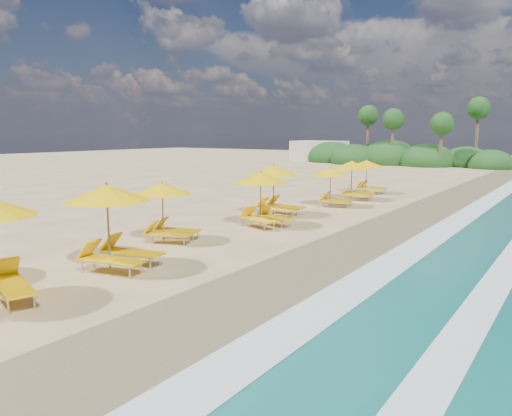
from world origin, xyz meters
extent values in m
plane|color=#D3BA7B|center=(0.00, 0.00, 0.00)|extent=(160.00, 160.00, 0.00)
cube|color=olive|center=(4.00, 0.00, 0.01)|extent=(4.00, 160.00, 0.01)
cube|color=white|center=(5.50, 0.00, 0.03)|extent=(1.20, 160.00, 0.01)
cube|color=white|center=(8.50, 0.00, 0.02)|extent=(0.80, 160.00, 0.01)
cylinder|color=olive|center=(-1.37, -5.78, 1.24)|extent=(0.06, 0.06, 2.48)
cone|color=#FFC405|center=(-1.37, -5.78, 2.27)|extent=(3.04, 3.04, 0.50)
sphere|color=olive|center=(-1.37, -5.78, 2.55)|extent=(0.09, 0.09, 0.09)
cylinder|color=olive|center=(-2.71, -2.21, 1.08)|extent=(0.05, 0.05, 2.16)
cone|color=#FFC405|center=(-2.71, -2.21, 1.97)|extent=(2.84, 2.84, 0.43)
sphere|color=olive|center=(-2.71, -2.21, 2.21)|extent=(0.08, 0.08, 0.08)
cylinder|color=olive|center=(-1.39, 2.38, 1.15)|extent=(0.06, 0.06, 2.30)
cone|color=#FFC405|center=(-1.39, 2.38, 2.10)|extent=(2.98, 2.98, 0.46)
sphere|color=olive|center=(-1.39, 2.38, 2.36)|extent=(0.08, 0.08, 0.08)
cylinder|color=olive|center=(-2.44, 5.06, 1.20)|extent=(0.06, 0.06, 2.40)
cone|color=#FFC405|center=(-2.44, 5.06, 2.19)|extent=(2.50, 2.50, 0.48)
sphere|color=olive|center=(-2.44, 5.06, 2.46)|extent=(0.09, 0.09, 0.09)
cylinder|color=olive|center=(-1.40, 9.24, 1.04)|extent=(0.05, 0.05, 2.08)
cone|color=#FFC405|center=(-1.40, 9.24, 1.90)|extent=(2.59, 2.59, 0.42)
sphere|color=olive|center=(-1.40, 9.24, 2.13)|extent=(0.07, 0.07, 0.07)
cylinder|color=olive|center=(-1.54, 12.42, 1.14)|extent=(0.06, 0.06, 2.28)
cone|color=#FFC405|center=(-1.54, 12.42, 2.09)|extent=(2.93, 2.93, 0.46)
sphere|color=olive|center=(-1.54, 12.42, 2.34)|extent=(0.08, 0.08, 0.08)
cylinder|color=olive|center=(-1.97, 15.84, 1.08)|extent=(0.05, 0.05, 2.17)
cone|color=#FFC405|center=(-1.97, 15.84, 1.99)|extent=(2.33, 2.33, 0.44)
sphere|color=olive|center=(-1.97, 15.84, 2.23)|extent=(0.08, 0.08, 0.08)
ellipsoid|color=#163D14|center=(-6.00, 45.00, 0.62)|extent=(6.40, 6.40, 4.16)
ellipsoid|color=#163D14|center=(-11.00, 46.00, 0.70)|extent=(7.20, 7.20, 4.68)
ellipsoid|color=#163D14|center=(-15.00, 44.00, 0.58)|extent=(6.00, 6.00, 3.90)
ellipsoid|color=#163D14|center=(-2.00, 47.00, 0.55)|extent=(5.60, 5.60, 3.64)
ellipsoid|color=#163D14|center=(-19.00, 46.00, 0.64)|extent=(6.60, 6.60, 4.29)
ellipsoid|color=#163D14|center=(1.00, 45.00, 0.49)|extent=(5.00, 5.00, 3.25)
cylinder|color=brown|center=(-4.00, 43.00, 2.50)|extent=(0.36, 0.36, 5.00)
sphere|color=#163D14|center=(-4.00, 43.00, 5.00)|extent=(2.60, 2.60, 2.60)
cylinder|color=brown|center=(-10.00, 44.00, 2.80)|extent=(0.36, 0.36, 5.60)
sphere|color=#163D14|center=(-10.00, 44.00, 5.60)|extent=(2.60, 2.60, 2.60)
cylinder|color=brown|center=(-14.00, 46.00, 3.10)|extent=(0.36, 0.36, 6.20)
sphere|color=#163D14|center=(-14.00, 46.00, 6.20)|extent=(2.60, 2.60, 2.60)
cylinder|color=brown|center=(-1.00, 47.00, 3.40)|extent=(0.36, 0.36, 6.80)
sphere|color=#163D14|center=(-1.00, 47.00, 6.80)|extent=(2.60, 2.60, 2.60)
cube|color=beige|center=(-22.00, 48.00, 1.40)|extent=(7.00, 5.00, 2.80)
camera|label=1|loc=(10.34, -15.05, 4.05)|focal=34.27mm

